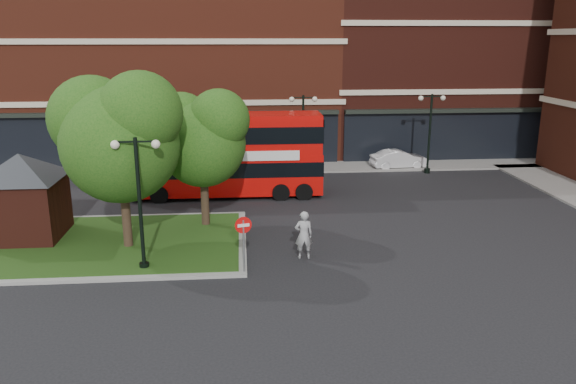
{
  "coord_description": "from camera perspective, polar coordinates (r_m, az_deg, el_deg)",
  "views": [
    {
      "loc": [
        -1.8,
        -19.53,
        8.36
      ],
      "look_at": [
        0.14,
        3.45,
        2.0
      ],
      "focal_mm": 35.0,
      "sensor_mm": 36.0,
      "label": 1
    }
  ],
  "objects": [
    {
      "name": "car_white",
      "position": [
        37.81,
        11.2,
        3.3
      ],
      "size": [
        3.84,
        1.69,
        1.23
      ],
      "primitive_type": "imported",
      "rotation": [
        0.0,
        0.0,
        1.68
      ],
      "color": "white",
      "rests_on": "ground"
    },
    {
      "name": "bus",
      "position": [
        30.34,
        -6.33,
        4.33
      ],
      "size": [
        10.28,
        2.42,
        3.92
      ],
      "rotation": [
        0.0,
        0.0,
        -0.0
      ],
      "color": "red",
      "rests_on": "ground"
    },
    {
      "name": "traffic_island",
      "position": [
        24.8,
        -19.07,
        -5.0
      ],
      "size": [
        12.6,
        7.6,
        0.15
      ],
      "color": "gray",
      "rests_on": "ground"
    },
    {
      "name": "ground",
      "position": [
        21.32,
        0.42,
        -7.66
      ],
      "size": [
        120.0,
        120.0,
        0.0
      ],
      "primitive_type": "plane",
      "color": "black",
      "rests_on": "ground"
    },
    {
      "name": "tree_island_east",
      "position": [
        25.0,
        -8.88,
        5.75
      ],
      "size": [
        4.46,
        3.9,
        6.29
      ],
      "color": "#2D2116",
      "rests_on": "ground"
    },
    {
      "name": "lamp_far_left",
      "position": [
        34.69,
        1.54,
        6.24
      ],
      "size": [
        1.72,
        0.36,
        5.0
      ],
      "color": "black",
      "rests_on": "ground"
    },
    {
      "name": "lamp_far_right",
      "position": [
        36.44,
        14.22,
        6.22
      ],
      "size": [
        1.72,
        0.36,
        5.0
      ],
      "color": "black",
      "rests_on": "ground"
    },
    {
      "name": "woman",
      "position": [
        21.85,
        1.61,
        -4.38
      ],
      "size": [
        0.7,
        0.47,
        1.92
      ],
      "primitive_type": "imported",
      "rotation": [
        0.0,
        0.0,
        3.15
      ],
      "color": "#959598",
      "rests_on": "ground"
    },
    {
      "name": "terrace_far_left",
      "position": [
        43.99,
        -13.28,
        13.25
      ],
      "size": [
        26.0,
        12.0,
        14.0
      ],
      "primitive_type": "cube",
      "color": "maroon",
      "rests_on": "ground"
    },
    {
      "name": "terrace_far_right",
      "position": [
        46.31,
        15.63,
        14.43
      ],
      "size": [
        18.0,
        12.0,
        16.0
      ],
      "primitive_type": "cube",
      "color": "#471911",
      "rests_on": "ground"
    },
    {
      "name": "no_entry_sign",
      "position": [
        20.21,
        -4.55,
        -4.25
      ],
      "size": [
        0.6,
        0.19,
        2.21
      ],
      "rotation": [
        0.0,
        0.0,
        0.24
      ],
      "color": "slate",
      "rests_on": "ground"
    },
    {
      "name": "pavement_far",
      "position": [
        37.02,
        -1.92,
        2.46
      ],
      "size": [
        44.0,
        3.0,
        0.12
      ],
      "primitive_type": "cube",
      "color": "slate",
      "rests_on": "ground"
    },
    {
      "name": "kiosk",
      "position": [
        25.98,
        -25.4,
        0.44
      ],
      "size": [
        6.51,
        6.51,
        3.6
      ],
      "color": "#471911",
      "rests_on": "traffic_island"
    },
    {
      "name": "tree_island_west",
      "position": [
        22.9,
        -16.93,
        5.79
      ],
      "size": [
        5.4,
        4.71,
        7.21
      ],
      "color": "#2D2116",
      "rests_on": "ground"
    },
    {
      "name": "lamp_island",
      "position": [
        20.82,
        -14.87,
        -0.52
      ],
      "size": [
        1.72,
        0.36,
        5.0
      ],
      "color": "black",
      "rests_on": "ground"
    },
    {
      "name": "car_silver",
      "position": [
        34.89,
        -6.04,
        2.7
      ],
      "size": [
        4.38,
        2.01,
        1.45
      ],
      "primitive_type": "imported",
      "rotation": [
        0.0,
        0.0,
        1.64
      ],
      "color": "#9FA0A6",
      "rests_on": "ground"
    }
  ]
}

